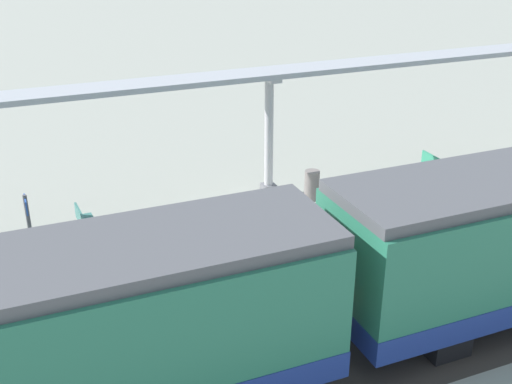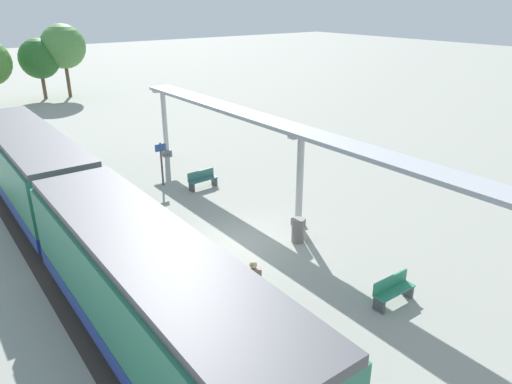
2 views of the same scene
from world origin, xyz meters
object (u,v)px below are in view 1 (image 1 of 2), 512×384
object	(u,v)px
train_far_carriage	(4,358)
bench_near_end	(438,168)
trash_bin	(312,185)
platform_info_sign	(30,228)
canopy_pillar_second	(269,136)
passenger_waiting_near_edge	(457,205)
bench_mid_platform	(86,225)

from	to	relation	value
train_far_carriage	bench_near_end	distance (m)	15.62
train_far_carriage	trash_bin	distance (m)	11.80
bench_near_end	platform_info_sign	distance (m)	13.29
train_far_carriage	platform_info_sign	world-z (taller)	train_far_carriage
canopy_pillar_second	passenger_waiting_near_edge	xyz separation A→B (m)	(-4.90, -3.52, -0.92)
train_far_carriage	bench_mid_platform	bearing A→B (deg)	-17.48
canopy_pillar_second	bench_mid_platform	size ratio (longest dim) A/B	2.55
canopy_pillar_second	trash_bin	world-z (taller)	canopy_pillar_second
platform_info_sign	passenger_waiting_near_edge	world-z (taller)	platform_info_sign
canopy_pillar_second	bench_mid_platform	world-z (taller)	canopy_pillar_second
canopy_pillar_second	bench_near_end	distance (m)	6.08
bench_near_end	platform_info_sign	bearing A→B (deg)	95.00
canopy_pillar_second	platform_info_sign	bearing A→B (deg)	107.91
train_far_carriage	platform_info_sign	size ratio (longest dim) A/B	5.16
train_far_carriage	canopy_pillar_second	world-z (taller)	canopy_pillar_second
bench_near_end	passenger_waiting_near_edge	distance (m)	4.31
bench_near_end	platform_info_sign	size ratio (longest dim) A/B	0.68
bench_near_end	passenger_waiting_near_edge	xyz separation A→B (m)	(-3.64, 2.23, 0.60)
train_far_carriage	trash_bin	world-z (taller)	train_far_carriage
bench_near_end	trash_bin	size ratio (longest dim) A/B	1.57
passenger_waiting_near_edge	bench_mid_platform	bearing A→B (deg)	67.75
train_far_carriage	bench_near_end	xyz separation A→B (m)	(6.87, -13.96, -1.38)
train_far_carriage	bench_mid_platform	xyz separation A→B (m)	(7.11, -2.24, -1.38)
bench_near_end	trash_bin	world-z (taller)	trash_bin
platform_info_sign	passenger_waiting_near_edge	xyz separation A→B (m)	(-2.49, -10.99, -0.28)
bench_mid_platform	passenger_waiting_near_edge	size ratio (longest dim) A/B	0.91
canopy_pillar_second	bench_near_end	xyz separation A→B (m)	(-1.26, -5.75, -1.52)
bench_near_end	bench_mid_platform	bearing A→B (deg)	88.81
trash_bin	bench_mid_platform	bearing A→B (deg)	90.29
passenger_waiting_near_edge	train_far_carriage	bearing A→B (deg)	105.35
bench_mid_platform	train_far_carriage	bearing A→B (deg)	162.52
canopy_pillar_second	trash_bin	xyz separation A→B (m)	(-0.98, -1.08, -1.49)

